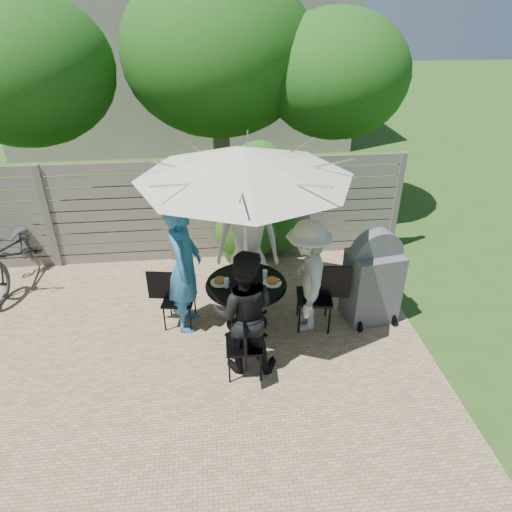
{
  "coord_description": "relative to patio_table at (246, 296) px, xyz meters",
  "views": [
    {
      "loc": [
        0.71,
        -4.23,
        4.16
      ],
      "look_at": [
        1.29,
        1.2,
        1.02
      ],
      "focal_mm": 32.0,
      "sensor_mm": 36.0,
      "label": 1
    }
  ],
  "objects": [
    {
      "name": "plate_back",
      "position": [
        0.04,
        0.36,
        0.24
      ],
      "size": [
        0.26,
        0.26,
        0.06
      ],
      "color": "white",
      "rests_on": "patio_table"
    },
    {
      "name": "patio_table",
      "position": [
        0.0,
        0.0,
        0.0
      ],
      "size": [
        1.22,
        1.22,
        0.72
      ],
      "rotation": [
        0.0,
        0.0,
        -0.12
      ],
      "color": "black",
      "rests_on": "ground"
    },
    {
      "name": "glass_right",
      "position": [
        0.27,
        0.07,
        0.29
      ],
      "size": [
        0.07,
        0.07,
        0.14
      ],
      "primitive_type": "cylinder",
      "color": "silver",
      "rests_on": "patio_table"
    },
    {
      "name": "chair_front",
      "position": [
        -0.11,
        -0.96,
        -0.23
      ],
      "size": [
        0.45,
        0.66,
        0.91
      ],
      "rotation": [
        0.0,
        0.0,
        1.55
      ],
      "color": "black",
      "rests_on": "ground"
    },
    {
      "name": "plate_right",
      "position": [
        0.36,
        -0.04,
        0.24
      ],
      "size": [
        0.26,
        0.26,
        0.06
      ],
      "color": "white",
      "rests_on": "patio_table"
    },
    {
      "name": "umbrella",
      "position": [
        0.0,
        0.0,
        1.92
      ],
      "size": [
        3.0,
        3.0,
        2.61
      ],
      "rotation": [
        0.0,
        0.0,
        -0.12
      ],
      "color": "silver",
      "rests_on": "ground"
    },
    {
      "name": "glass_front",
      "position": [
        0.07,
        -0.27,
        0.29
      ],
      "size": [
        0.07,
        0.07,
        0.14
      ],
      "primitive_type": "cylinder",
      "color": "silver",
      "rests_on": "patio_table"
    },
    {
      "name": "backyard_envelope",
      "position": [
        -1.04,
        9.29,
        2.1
      ],
      "size": [
        60.0,
        60.0,
        5.0
      ],
      "color": "#2E5119",
      "rests_on": "ground"
    },
    {
      "name": "person_front",
      "position": [
        -0.1,
        -0.82,
        0.33
      ],
      "size": [
        0.88,
        0.72,
        1.67
      ],
      "primitive_type": "imported",
      "rotation": [
        0.0,
        0.0,
        3.02
      ],
      "color": "black",
      "rests_on": "ground"
    },
    {
      "name": "coffee_cup",
      "position": [
        0.13,
        0.21,
        0.28
      ],
      "size": [
        0.08,
        0.08,
        0.12
      ],
      "primitive_type": "cylinder",
      "color": "#C6B293",
      "rests_on": "patio_table"
    },
    {
      "name": "person_right",
      "position": [
        0.82,
        -0.1,
        0.32
      ],
      "size": [
        0.74,
        1.13,
        1.65
      ],
      "primitive_type": "imported",
      "rotation": [
        0.0,
        0.0,
        4.59
      ],
      "color": "silver",
      "rests_on": "ground"
    },
    {
      "name": "bbq_grill",
      "position": [
        1.79,
        -0.01,
        0.15
      ],
      "size": [
        0.78,
        0.64,
        1.43
      ],
      "rotation": [
        0.0,
        0.0,
        0.16
      ],
      "color": "slate",
      "rests_on": "ground"
    },
    {
      "name": "plate_extra",
      "position": [
        0.14,
        -0.32,
        0.24
      ],
      "size": [
        0.24,
        0.24,
        0.06
      ],
      "color": "white",
      "rests_on": "patio_table"
    },
    {
      "name": "glass_left",
      "position": [
        -0.27,
        -0.07,
        0.29
      ],
      "size": [
        0.07,
        0.07,
        0.14
      ],
      "primitive_type": "cylinder",
      "color": "silver",
      "rests_on": "patio_table"
    },
    {
      "name": "syrup_jug",
      "position": [
        -0.05,
        0.06,
        0.3
      ],
      "size": [
        0.09,
        0.09,
        0.16
      ],
      "primitive_type": "cylinder",
      "color": "#59280C",
      "rests_on": "patio_table"
    },
    {
      "name": "bicycle",
      "position": [
        -3.62,
        1.6,
        0.03
      ],
      "size": [
        0.98,
        2.12,
        1.07
      ],
      "primitive_type": "imported",
      "rotation": [
        0.0,
        0.0,
        -0.13
      ],
      "color": "#333338",
      "rests_on": "ground"
    },
    {
      "name": "chair_left",
      "position": [
        -0.96,
        0.11,
        -0.24
      ],
      "size": [
        0.66,
        0.49,
        0.88
      ],
      "rotation": [
        0.0,
        0.0,
        6.12
      ],
      "color": "black",
      "rests_on": "ground"
    },
    {
      "name": "plate_left",
      "position": [
        -0.36,
        0.04,
        0.24
      ],
      "size": [
        0.26,
        0.26,
        0.06
      ],
      "color": "white",
      "rests_on": "patio_table"
    },
    {
      "name": "person_left",
      "position": [
        -0.82,
        0.1,
        0.46
      ],
      "size": [
        0.54,
        0.75,
        1.92
      ],
      "primitive_type": "imported",
      "rotation": [
        0.0,
        0.0,
        7.74
      ],
      "color": "teal",
      "rests_on": "ground"
    },
    {
      "name": "chair_back",
      "position": [
        0.11,
        0.96,
        -0.25
      ],
      "size": [
        0.44,
        0.62,
        0.83
      ],
      "rotation": [
        0.0,
        0.0,
        4.58
      ],
      "color": "black",
      "rests_on": "ground"
    },
    {
      "name": "person_back",
      "position": [
        0.1,
        0.82,
        0.46
      ],
      "size": [
        1.0,
        0.72,
        1.92
      ],
      "primitive_type": "imported",
      "rotation": [
        0.0,
        0.0,
        6.16
      ],
      "color": "white",
      "rests_on": "ground"
    },
    {
      "name": "plate_front",
      "position": [
        -0.04,
        -0.36,
        0.24
      ],
      "size": [
        0.26,
        0.26,
        0.06
      ],
      "color": "white",
      "rests_on": "patio_table"
    },
    {
      "name": "chair_right",
      "position": [
        0.96,
        -0.11,
        -0.2
      ],
      "size": [
        0.75,
        0.54,
        1.0
      ],
      "rotation": [
        0.0,
        0.0,
        3.0
      ],
      "color": "black",
      "rests_on": "ground"
    },
    {
      "name": "glass_back",
      "position": [
        -0.07,
        0.27,
        0.29
      ],
      "size": [
        0.07,
        0.07,
        0.14
      ],
      "primitive_type": "cylinder",
      "color": "silver",
      "rests_on": "patio_table"
    }
  ]
}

